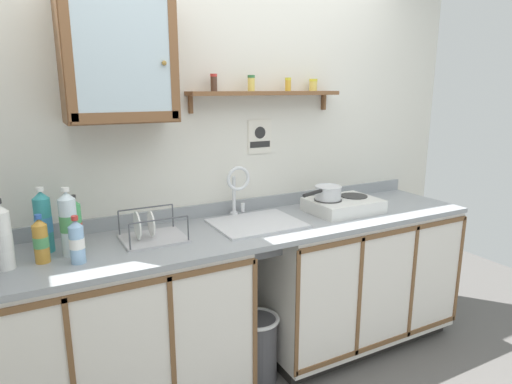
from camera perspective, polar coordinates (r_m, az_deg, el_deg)
name	(u,v)px	position (r m, az deg, el deg)	size (l,w,h in m)	color
back_wall	(224,165)	(2.74, -4.14, 3.58)	(3.55, 0.07, 2.47)	silver
lower_cabinet_run	(113,337)	(2.49, -18.11, -17.47)	(1.35, 0.63, 0.91)	black
lower_cabinet_run_right	(353,277)	(3.11, 12.48, -10.68)	(1.35, 0.63, 0.91)	black
countertop	(249,229)	(2.52, -0.90, -4.82)	(2.91, 0.66, 0.03)	gray
backsplash	(227,207)	(2.77, -3.76, -2.00)	(2.91, 0.02, 0.08)	gray
sink	(254,229)	(2.58, -0.21, -4.78)	(0.50, 0.45, 0.47)	silver
hot_plate_stove	(343,205)	(2.86, 11.26, -1.67)	(0.44, 0.33, 0.09)	silver
saucepan	(328,192)	(2.79, 9.29, -0.03)	(0.33, 0.18, 0.09)	silver
bottle_opaque_white_0	(2,238)	(2.20, -30.13, -5.14)	(0.08, 0.08, 0.31)	white
bottle_soda_green_1	(76,224)	(2.35, -22.39, -3.86)	(0.06, 0.06, 0.26)	#4CB266
bottle_juice_amber_2	(41,241)	(2.21, -26.15, -5.70)	(0.07, 0.07, 0.23)	gold
bottle_detergent_teal_3	(43,222)	(2.33, -25.88, -3.55)	(0.08, 0.08, 0.32)	teal
bottle_water_clear_4	(69,223)	(2.23, -23.14, -3.77)	(0.08, 0.08, 0.33)	silver
bottle_water_blue_5	(77,242)	(2.14, -22.23, -6.00)	(0.07, 0.07, 0.22)	#8CB7E0
dish_rack	(151,234)	(2.36, -13.43, -5.39)	(0.32, 0.28, 0.16)	#B2B2B7
wall_cabinet	(118,57)	(2.36, -17.51, 16.40)	(0.54, 0.30, 0.64)	brown
spice_shelf	(267,92)	(2.73, 1.45, 12.85)	(1.00, 0.14, 0.22)	brown
warning_sign	(260,137)	(2.80, 0.49, 7.16)	(0.17, 0.01, 0.21)	silver
trash_bin	(258,348)	(2.75, 0.23, -19.56)	(0.26, 0.26, 0.41)	#4C4C51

